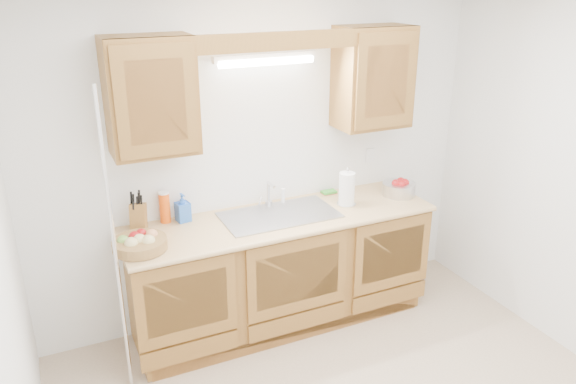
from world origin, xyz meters
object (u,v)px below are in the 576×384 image
paper_towel (347,189)px  apple_bowl (399,188)px  knife_block (138,217)px  fruit_basket (140,243)px

paper_towel → apple_bowl: size_ratio=0.98×
knife_block → fruit_basket: bearing=-80.8°
apple_bowl → paper_towel: bearing=-179.8°
fruit_basket → knife_block: knife_block is taller
fruit_basket → paper_towel: 1.58m
knife_block → paper_towel: (1.53, -0.18, 0.02)m
apple_bowl → fruit_basket: bearing=-177.4°
fruit_basket → apple_bowl: (2.06, 0.09, 0.01)m
fruit_basket → knife_block: bearing=79.5°
knife_block → apple_bowl: bearing=14.6°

